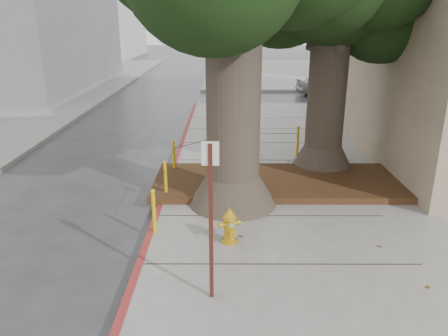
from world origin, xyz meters
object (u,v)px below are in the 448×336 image
at_px(car_silver, 329,84).
at_px(car_dark, 46,83).
at_px(fire_hydrant, 230,226).
at_px(car_red, 378,90).
at_px(signpost, 211,214).

relative_size(car_silver, car_dark, 0.82).
distance_m(fire_hydrant, car_red, 18.26).
relative_size(car_red, car_dark, 0.76).
relative_size(fire_hydrant, car_silver, 0.19).
xyz_separation_m(fire_hydrant, car_silver, (6.00, 18.13, 0.15)).
bearing_deg(signpost, fire_hydrant, 83.05).
distance_m(fire_hydrant, signpost, 2.06).
distance_m(signpost, car_silver, 20.86).
bearing_deg(car_dark, signpost, -64.22).
xyz_separation_m(car_silver, car_dark, (-16.62, 0.16, 0.02)).
relative_size(signpost, car_red, 0.71).
xyz_separation_m(car_red, car_dark, (-18.86, 2.00, 0.09)).
relative_size(signpost, car_dark, 0.54).
distance_m(fire_hydrant, car_dark, 21.15).
xyz_separation_m(car_silver, car_red, (2.24, -1.84, -0.07)).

